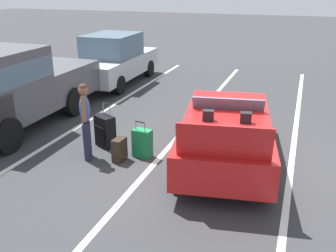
# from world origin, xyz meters

# --- Properties ---
(ground_plane) EXTENTS (80.00, 80.00, 0.00)m
(ground_plane) POSITION_xyz_m (0.00, 0.00, 0.00)
(ground_plane) COLOR #333335
(lot_line_near) EXTENTS (18.00, 0.12, 0.01)m
(lot_line_near) POSITION_xyz_m (0.00, -1.36, 0.00)
(lot_line_near) COLOR silver
(lot_line_near) RESTS_ON ground_plane
(lot_line_mid) EXTENTS (18.00, 0.12, 0.01)m
(lot_line_mid) POSITION_xyz_m (0.00, 1.34, 0.00)
(lot_line_mid) COLOR silver
(lot_line_mid) RESTS_ON ground_plane
(lot_line_far) EXTENTS (18.00, 0.12, 0.01)m
(lot_line_far) POSITION_xyz_m (0.00, 4.04, 0.00)
(lot_line_far) COLOR silver
(lot_line_far) RESTS_ON ground_plane
(convertible_car) EXTENTS (4.37, 2.43, 1.54)m
(convertible_car) POSITION_xyz_m (0.20, 0.03, 0.59)
(convertible_car) COLOR red
(convertible_car) RESTS_ON ground_plane
(suitcase_large_black) EXTENTS (0.47, 0.55, 1.03)m
(suitcase_large_black) POSITION_xyz_m (-0.23, 2.73, 0.37)
(suitcase_large_black) COLOR black
(suitcase_large_black) RESTS_ON ground_plane
(suitcase_medium_bright) EXTENTS (0.31, 0.43, 0.83)m
(suitcase_medium_bright) POSITION_xyz_m (-0.44, 1.71, 0.31)
(suitcase_medium_bright) COLOR #19723F
(suitcase_medium_bright) RESTS_ON ground_plane
(suitcase_small_carryon) EXTENTS (0.35, 0.22, 0.50)m
(suitcase_small_carryon) POSITION_xyz_m (-0.79, 2.09, 0.25)
(suitcase_small_carryon) COLOR #2D2319
(suitcase_small_carryon) RESTS_ON ground_plane
(traveler_person) EXTENTS (0.58, 0.35, 1.65)m
(traveler_person) POSITION_xyz_m (-0.92, 2.78, 0.93)
(traveler_person) COLOR #1E2338
(traveler_person) RESTS_ON ground_plane
(parked_pickup_truck_near) EXTENTS (5.03, 2.14, 2.10)m
(parked_pickup_truck_near) POSITION_xyz_m (0.04, 5.54, 1.11)
(parked_pickup_truck_near) COLOR #4C4C51
(parked_pickup_truck_near) RESTS_ON ground_plane
(parked_sedan_far) EXTENTS (4.54, 1.96, 1.82)m
(parked_sedan_far) POSITION_xyz_m (5.13, 5.28, 0.89)
(parked_sedan_far) COLOR #B2B2B7
(parked_sedan_far) RESTS_ON ground_plane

